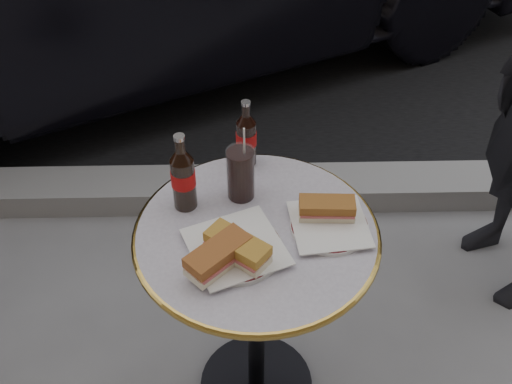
{
  "coord_description": "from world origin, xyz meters",
  "views": [
    {
      "loc": [
        -0.03,
        -1.11,
        1.89
      ],
      "look_at": [
        0.0,
        0.05,
        0.82
      ],
      "focal_mm": 45.0,
      "sensor_mm": 36.0,
      "label": 1
    }
  ],
  "objects_px": {
    "plate_left": "(236,249)",
    "plate_right": "(329,226)",
    "bistro_table": "(256,319)",
    "cola_bottle_right": "(246,133)",
    "cola_bottle_left": "(183,172)",
    "cola_glass": "(241,173)"
  },
  "relations": [
    {
      "from": "bistro_table",
      "to": "plate_left",
      "type": "relative_size",
      "value": 3.24
    },
    {
      "from": "bistro_table",
      "to": "cola_glass",
      "type": "height_order",
      "value": "cola_glass"
    },
    {
      "from": "cola_bottle_left",
      "to": "cola_bottle_right",
      "type": "bearing_deg",
      "value": 46.61
    },
    {
      "from": "plate_left",
      "to": "cola_bottle_right",
      "type": "xyz_separation_m",
      "value": [
        0.03,
        0.33,
        0.1
      ]
    },
    {
      "from": "plate_right",
      "to": "cola_glass",
      "type": "distance_m",
      "value": 0.26
    },
    {
      "from": "plate_right",
      "to": "cola_bottle_right",
      "type": "height_order",
      "value": "cola_bottle_right"
    },
    {
      "from": "bistro_table",
      "to": "cola_bottle_right",
      "type": "height_order",
      "value": "cola_bottle_right"
    },
    {
      "from": "plate_left",
      "to": "cola_bottle_right",
      "type": "bearing_deg",
      "value": 85.0
    },
    {
      "from": "bistro_table",
      "to": "plate_left",
      "type": "distance_m",
      "value": 0.38
    },
    {
      "from": "bistro_table",
      "to": "cola_bottle_left",
      "type": "relative_size",
      "value": 3.23
    },
    {
      "from": "bistro_table",
      "to": "plate_left",
      "type": "height_order",
      "value": "plate_left"
    },
    {
      "from": "plate_left",
      "to": "plate_right",
      "type": "distance_m",
      "value": 0.24
    },
    {
      "from": "bistro_table",
      "to": "cola_bottle_right",
      "type": "distance_m",
      "value": 0.54
    },
    {
      "from": "plate_left",
      "to": "cola_bottle_left",
      "type": "xyz_separation_m",
      "value": [
        -0.13,
        0.16,
        0.11
      ]
    },
    {
      "from": "plate_left",
      "to": "plate_right",
      "type": "bearing_deg",
      "value": 17.18
    },
    {
      "from": "cola_bottle_left",
      "to": "cola_bottle_right",
      "type": "relative_size",
      "value": 1.11
    },
    {
      "from": "bistro_table",
      "to": "plate_right",
      "type": "bearing_deg",
      "value": 2.77
    },
    {
      "from": "plate_left",
      "to": "cola_bottle_right",
      "type": "distance_m",
      "value": 0.35
    },
    {
      "from": "plate_left",
      "to": "cola_bottle_left",
      "type": "distance_m",
      "value": 0.24
    },
    {
      "from": "cola_bottle_right",
      "to": "cola_bottle_left",
      "type": "bearing_deg",
      "value": -133.39
    },
    {
      "from": "bistro_table",
      "to": "plate_right",
      "type": "height_order",
      "value": "plate_right"
    },
    {
      "from": "bistro_table",
      "to": "plate_left",
      "type": "bearing_deg",
      "value": -128.69
    }
  ]
}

